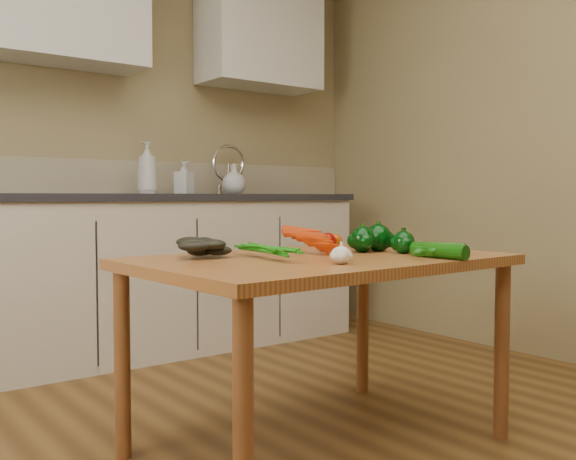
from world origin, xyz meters
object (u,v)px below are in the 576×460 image
at_px(pepper_a, 363,240).
at_px(pepper_c, 403,242).
at_px(table, 320,278).
at_px(tomato_c, 379,241).
at_px(soap_bottle_a, 147,168).
at_px(carrot_bunch, 302,247).
at_px(tomato_a, 327,242).
at_px(soap_bottle_b, 184,178).
at_px(zucchini_b, 439,251).
at_px(pepper_b, 378,238).
at_px(tomato_b, 335,241).
at_px(zucchini_a, 439,249).
at_px(garlic_bulb, 341,255).
at_px(soap_bottle_c, 234,179).
at_px(leafy_greens, 201,244).

relative_size(pepper_a, pepper_c, 1.15).
relative_size(table, tomato_c, 19.38).
bearing_deg(soap_bottle_a, carrot_bunch, -36.01).
bearing_deg(tomato_a, pepper_c, -64.02).
relative_size(soap_bottle_a, soap_bottle_b, 1.51).
bearing_deg(zucchini_b, soap_bottle_b, 86.36).
distance_m(carrot_bunch, pepper_a, 0.27).
bearing_deg(soap_bottle_b, carrot_bunch, -133.10).
xyz_separation_m(pepper_b, tomato_b, (-0.04, 0.20, -0.02)).
bearing_deg(pepper_c, soap_bottle_b, 87.33).
bearing_deg(table, tomato_c, 13.56).
bearing_deg(zucchini_a, pepper_c, 97.47).
relative_size(table, zucchini_a, 7.28).
bearing_deg(zucchini_a, garlic_bulb, 178.34).
height_order(soap_bottle_a, soap_bottle_c, soap_bottle_a).
bearing_deg(soap_bottle_c, table, -133.22).
distance_m(pepper_b, pepper_c, 0.12).
height_order(pepper_c, tomato_a, pepper_c).
bearing_deg(garlic_bulb, zucchini_a, -1.66).
xyz_separation_m(soap_bottle_c, zucchini_a, (-0.41, -1.97, -0.29)).
height_order(soap_bottle_a, zucchini_b, soap_bottle_a).
height_order(soap_bottle_a, pepper_a, soap_bottle_a).
distance_m(garlic_bulb, pepper_a, 0.44).
bearing_deg(zucchini_a, soap_bottle_b, 88.09).
bearing_deg(leafy_greens, soap_bottle_c, 54.05).
xyz_separation_m(garlic_bulb, zucchini_a, (0.45, -0.01, -0.00)).
relative_size(leafy_greens, tomato_a, 2.43).
bearing_deg(pepper_a, tomato_b, 80.26).
relative_size(soap_bottle_c, tomato_b, 3.01).
bearing_deg(tomato_c, pepper_b, -136.71).
height_order(carrot_bunch, leafy_greens, leafy_greens).
bearing_deg(garlic_bulb, soap_bottle_a, 82.26).
xyz_separation_m(table, pepper_b, (0.31, 0.03, 0.13)).
bearing_deg(pepper_a, tomato_a, 110.35).
bearing_deg(table, tomato_a, 41.82).
bearing_deg(garlic_bulb, pepper_c, 17.51).
bearing_deg(tomato_b, soap_bottle_a, 94.55).
distance_m(soap_bottle_a, tomato_c, 1.65).
bearing_deg(zucchini_b, zucchini_a, 39.63).
distance_m(pepper_a, zucchini_b, 0.33).
relative_size(table, pepper_c, 15.72).
height_order(soap_bottle_b, tomato_b, soap_bottle_b).
bearing_deg(soap_bottle_b, tomato_c, -118.60).
bearing_deg(pepper_c, soap_bottle_c, 76.65).
bearing_deg(table, garlic_bulb, -117.54).
relative_size(pepper_a, pepper_b, 0.93).
xyz_separation_m(soap_bottle_c, pepper_a, (-0.51, -1.70, -0.27)).
bearing_deg(pepper_b, garlic_bulb, -148.59).
relative_size(leafy_greens, zucchini_b, 0.85).
xyz_separation_m(soap_bottle_b, leafy_greens, (-0.75, -1.53, -0.28)).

